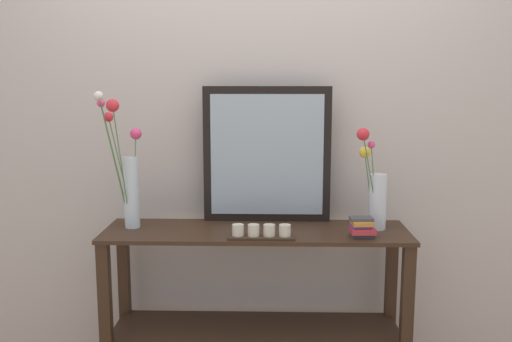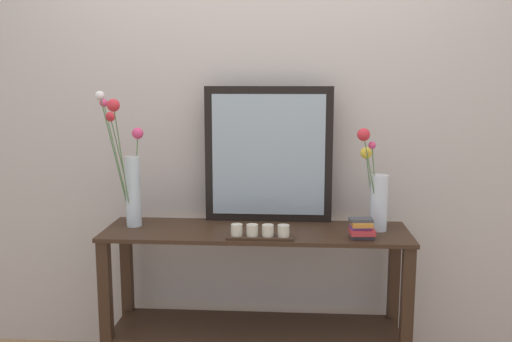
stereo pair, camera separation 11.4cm
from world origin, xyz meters
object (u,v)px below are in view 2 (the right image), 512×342
console_table (256,284)px  mirror_leaning (268,155)px  candle_tray (260,233)px  vase_right (376,192)px  book_stack (362,229)px  tall_vase_left (129,173)px

console_table → mirror_leaning: size_ratio=2.14×
candle_tray → console_table: bearing=100.9°
console_table → vase_right: bearing=3.1°
console_table → book_stack: size_ratio=12.43×
book_stack → vase_right: bearing=60.2°
mirror_leaning → candle_tray: mirror_leaning is taller
tall_vase_left → vase_right: size_ratio=1.34×
tall_vase_left → book_stack: tall_vase_left is taller
vase_right → candle_tray: size_ratio=1.62×
tall_vase_left → mirror_leaning: bearing=13.4°
mirror_leaning → book_stack: (0.46, -0.30, -0.31)m
book_stack → mirror_leaning: bearing=146.5°
console_table → candle_tray: bearing=-79.1°
console_table → candle_tray: 0.35m
tall_vase_left → book_stack: 1.18m
vase_right → book_stack: size_ratio=4.20×
console_table → tall_vase_left: tall_vase_left is taller
mirror_leaning → vase_right: mirror_leaning is taller
tall_vase_left → vase_right: bearing=0.6°
vase_right → candle_tray: vase_right is taller
candle_tray → vase_right: bearing=18.0°
candle_tray → book_stack: (0.48, 0.03, 0.02)m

